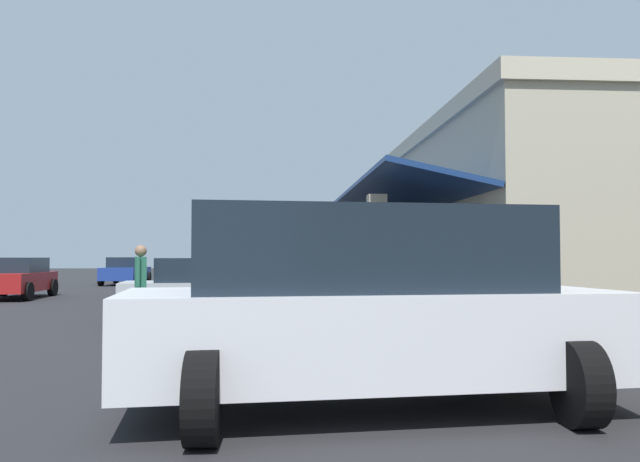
% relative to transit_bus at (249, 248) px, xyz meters
% --- Properties ---
extents(ground, '(120.00, 120.00, 0.00)m').
position_rel_transit_bus_xyz_m(ground, '(-0.39, 7.50, -1.85)').
color(ground, '#262628').
extents(curb_strip, '(28.20, 0.50, 0.12)m').
position_rel_transit_bus_xyz_m(curb_strip, '(-2.35, 3.06, -1.79)').
color(curb_strip, '#9E998E').
rests_on(curb_strip, ground).
extents(plaza_building, '(23.80, 14.92, 6.74)m').
position_rel_transit_bus_xyz_m(plaza_building, '(-2.35, 12.68, 1.52)').
color(plaza_building, '#B2A88E').
rests_on(plaza_building, ground).
extents(transit_bus, '(11.28, 3.05, 3.34)m').
position_rel_transit_bus_xyz_m(transit_bus, '(0.00, 0.00, 0.00)').
color(transit_bus, navy).
rests_on(transit_bus, ground).
extents(parked_suv_white, '(3.02, 4.97, 1.97)m').
position_rel_transit_bus_xyz_m(parked_suv_white, '(19.56, 1.83, -0.84)').
color(parked_suv_white, silver).
rests_on(parked_suv_white, ground).
extents(parked_sedan_silver, '(2.72, 4.55, 1.47)m').
position_rel_transit_bus_xyz_m(parked_sedan_silver, '(10.72, -0.36, -1.10)').
color(parked_sedan_silver, '#B2B5BA').
rests_on(parked_sedan_silver, ground).
extents(parked_sedan_red, '(4.49, 2.17, 1.47)m').
position_rel_transit_bus_xyz_m(parked_sedan_red, '(1.69, -8.32, -1.10)').
color(parked_sedan_red, maroon).
rests_on(parked_sedan_red, ground).
extents(parked_sedan_blue, '(4.44, 2.08, 1.47)m').
position_rel_transit_bus_xyz_m(parked_sedan_blue, '(-9.96, -6.96, -1.10)').
color(parked_sedan_blue, navy).
rests_on(parked_sedan_blue, ground).
extents(pedestrian, '(0.70, 0.32, 1.73)m').
position_rel_transit_bus_xyz_m(pedestrian, '(12.83, -1.70, -0.87)').
color(pedestrian, '#38383D').
rests_on(pedestrian, ground).
extents(potted_palm, '(1.75, 1.76, 3.17)m').
position_rel_transit_bus_xyz_m(potted_palm, '(5.44, 3.99, -1.08)').
color(potted_palm, '#4C4742').
rests_on(potted_palm, ground).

